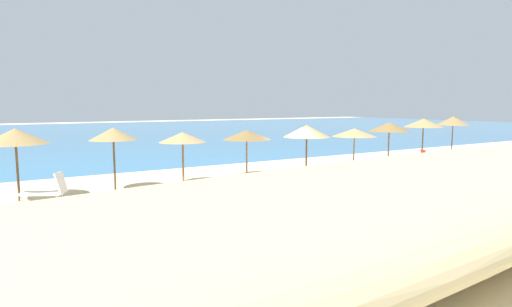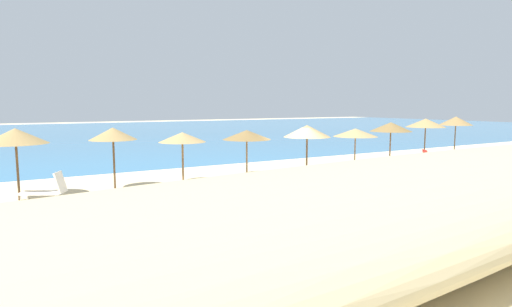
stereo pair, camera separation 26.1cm
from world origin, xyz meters
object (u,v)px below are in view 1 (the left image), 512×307
at_px(beach_umbrella_3, 183,137).
at_px(lounge_chair_0, 48,190).
at_px(beach_umbrella_5, 307,131).
at_px(beach_ball, 460,163).
at_px(beach_umbrella_7, 389,127).
at_px(beach_umbrella_4, 247,135).
at_px(beach_umbrella_2, 113,134).
at_px(beach_umbrella_1, 15,136).
at_px(cooler_box, 434,165).
at_px(lounge_chair_1, 415,158).
at_px(beach_umbrella_6, 354,133).
at_px(beach_umbrella_8, 423,123).
at_px(beach_umbrella_9, 453,121).

xyz_separation_m(beach_umbrella_3, lounge_chair_0, (-5.75, -0.70, -1.74)).
height_order(beach_umbrella_5, lounge_chair_0, beach_umbrella_5).
relative_size(beach_umbrella_5, beach_ball, 10.30).
xyz_separation_m(beach_umbrella_7, lounge_chair_0, (-19.34, -0.51, -1.87)).
bearing_deg(beach_umbrella_4, beach_umbrella_2, -179.91).
relative_size(beach_umbrella_1, beach_umbrella_5, 1.07).
bearing_deg(beach_umbrella_5, beach_umbrella_2, 176.45).
bearing_deg(cooler_box, beach_umbrella_1, 171.91).
xyz_separation_m(lounge_chair_0, lounge_chair_1, (20.38, -0.66, -0.06)).
height_order(lounge_chair_0, lounge_chair_1, lounge_chair_0).
relative_size(beach_umbrella_4, beach_umbrella_5, 0.94).
bearing_deg(beach_umbrella_3, beach_ball, -9.12).
xyz_separation_m(beach_umbrella_6, lounge_chair_1, (4.16, -1.01, -1.68)).
xyz_separation_m(beach_umbrella_5, lounge_chair_1, (7.74, -0.94, -1.88)).
bearing_deg(beach_umbrella_1, beach_umbrella_8, -0.15).
distance_m(lounge_chair_0, beach_ball, 22.98).
height_order(beach_umbrella_5, beach_umbrella_8, beach_umbrella_8).
xyz_separation_m(beach_umbrella_1, lounge_chair_1, (21.31, -1.51, -2.09)).
bearing_deg(beach_umbrella_2, beach_umbrella_5, -3.55).
xyz_separation_m(beach_umbrella_7, beach_umbrella_8, (3.66, 0.28, 0.15)).
height_order(beach_umbrella_6, cooler_box, beach_umbrella_6).
height_order(beach_umbrella_8, beach_umbrella_9, beach_umbrella_9).
relative_size(beach_umbrella_3, beach_umbrella_4, 0.99).
distance_m(beach_umbrella_5, beach_umbrella_9, 13.53).
bearing_deg(beach_umbrella_7, cooler_box, -72.16).
bearing_deg(beach_umbrella_1, beach_umbrella_4, 0.35).
bearing_deg(beach_umbrella_2, beach_umbrella_4, 0.09).
xyz_separation_m(beach_umbrella_4, beach_umbrella_6, (6.94, -0.56, -0.09)).
relative_size(beach_umbrella_3, lounge_chair_0, 1.40).
bearing_deg(lounge_chair_1, beach_umbrella_6, 107.54).
bearing_deg(lounge_chair_0, beach_umbrella_3, -54.28).
distance_m(beach_umbrella_2, beach_umbrella_5, 9.97).
height_order(beach_umbrella_6, beach_umbrella_9, beach_umbrella_9).
xyz_separation_m(beach_umbrella_4, beach_umbrella_7, (10.06, -0.40, 0.16)).
bearing_deg(beach_ball, beach_umbrella_4, 167.71).
bearing_deg(beach_umbrella_5, beach_umbrella_9, 1.86).
bearing_deg(lounge_chair_0, beach_umbrella_9, -59.62).
relative_size(beach_umbrella_4, cooler_box, 5.75).
bearing_deg(beach_umbrella_8, beach_umbrella_5, -177.20).
bearing_deg(beach_umbrella_7, beach_umbrella_2, 178.65).
relative_size(beach_umbrella_2, beach_ball, 10.74).
bearing_deg(beach_umbrella_4, beach_umbrella_7, -2.29).
height_order(beach_umbrella_3, lounge_chair_1, beach_umbrella_3).
relative_size(beach_umbrella_5, lounge_chair_0, 1.50).
distance_m(beach_umbrella_7, cooler_box, 3.52).
distance_m(beach_umbrella_9, lounge_chair_1, 6.32).
relative_size(beach_umbrella_2, beach_umbrella_4, 1.11).
bearing_deg(lounge_chair_1, beach_umbrella_3, 115.89).
bearing_deg(beach_umbrella_5, beach_umbrella_6, 1.12).
relative_size(beach_umbrella_5, beach_umbrella_8, 0.94).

